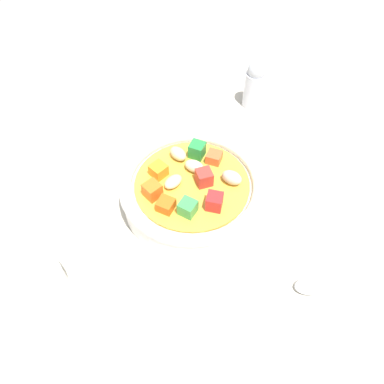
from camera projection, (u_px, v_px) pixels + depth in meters
The scene contains 5 objects.
ground_plane at pixel (192, 207), 46.65cm from camera, with size 140.00×140.00×2.00cm, color #BAB2A0.
soup_bowl_main at pixel (192, 189), 43.82cm from camera, with size 17.62×17.62×5.90cm.
spoon at pixel (237, 292), 37.90cm from camera, with size 23.79×8.96×1.06cm.
side_bowl_small at pixel (16, 297), 36.15cm from camera, with size 10.42×10.42×3.48cm.
pepper_shaker at pixel (255, 84), 55.12cm from camera, with size 3.23×3.23×7.85cm.
Camera 1 is at (-10.62, -25.16, 36.87)cm, focal length 33.27 mm.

